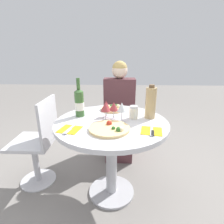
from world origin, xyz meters
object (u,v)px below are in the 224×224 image
object	(u,v)px
dining_table	(111,137)
pizza_large	(110,128)
tall_carafe	(151,103)
seated_diner	(119,116)
wine_bottle	(79,103)
chair_empty_side	(39,143)
chair_behind_diner	(119,119)

from	to	relation	value
dining_table	pizza_large	size ratio (longest dim) A/B	3.10
pizza_large	tall_carafe	bearing A→B (deg)	38.90
pizza_large	tall_carafe	distance (m)	0.45
seated_diner	wine_bottle	xyz separation A→B (m)	(-0.36, -0.59, 0.33)
dining_table	tall_carafe	world-z (taller)	tall_carafe
seated_diner	chair_empty_side	size ratio (longest dim) A/B	1.34
dining_table	chair_empty_side	bearing A→B (deg)	169.22
seated_diner	wine_bottle	size ratio (longest dim) A/B	3.52
dining_table	wine_bottle	bearing A→B (deg)	158.65
dining_table	chair_behind_diner	bearing A→B (deg)	85.27
tall_carafe	wine_bottle	bearing A→B (deg)	177.98
seated_diner	wine_bottle	distance (m)	0.77
wine_bottle	chair_behind_diner	bearing A→B (deg)	63.73
chair_behind_diner	pizza_large	world-z (taller)	chair_behind_diner
chair_behind_diner	tall_carafe	distance (m)	0.91
chair_behind_diner	seated_diner	size ratio (longest dim) A/B	0.74
chair_empty_side	tall_carafe	world-z (taller)	tall_carafe
dining_table	tall_carafe	xyz separation A→B (m)	(0.33, 0.09, 0.29)
pizza_large	wine_bottle	size ratio (longest dim) A/B	0.89
chair_empty_side	wine_bottle	distance (m)	0.61
pizza_large	tall_carafe	world-z (taller)	tall_carafe
dining_table	wine_bottle	xyz separation A→B (m)	(-0.29, 0.11, 0.27)
seated_diner	pizza_large	distance (m)	0.91
chair_behind_diner	tall_carafe	world-z (taller)	tall_carafe
pizza_large	wine_bottle	bearing A→B (deg)	134.12
chair_behind_diner	wine_bottle	world-z (taller)	wine_bottle
tall_carafe	dining_table	bearing A→B (deg)	-164.77
chair_behind_diner	chair_empty_side	distance (m)	1.06
dining_table	seated_diner	xyz separation A→B (m)	(0.07, 0.70, -0.06)
seated_diner	pizza_large	size ratio (longest dim) A/B	3.94
tall_carafe	seated_diner	bearing A→B (deg)	113.49
chair_empty_side	pizza_large	world-z (taller)	chair_empty_side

